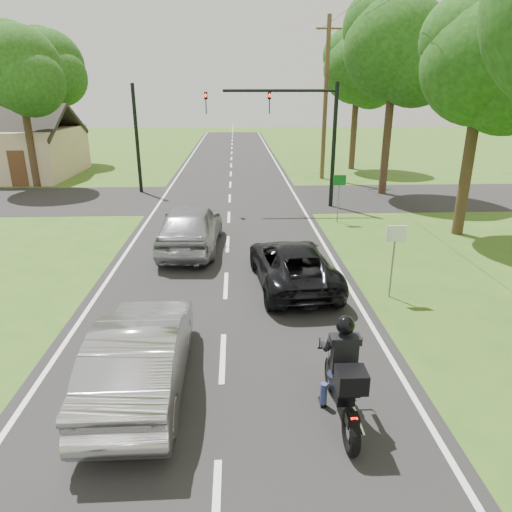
% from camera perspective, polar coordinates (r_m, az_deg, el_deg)
% --- Properties ---
extents(ground, '(140.00, 140.00, 0.00)m').
position_cam_1_polar(ground, '(10.35, -4.18, -12.56)').
color(ground, '#2E5B19').
rests_on(ground, ground).
extents(road, '(8.00, 100.00, 0.01)m').
position_cam_1_polar(road, '(19.55, -3.48, 3.34)').
color(road, black).
rests_on(road, ground).
extents(cross_road, '(60.00, 7.00, 0.01)m').
position_cam_1_polar(cross_road, '(25.36, -3.31, 7.18)').
color(cross_road, black).
rests_on(cross_road, ground).
extents(motorcycle_rider, '(0.67, 2.37, 2.04)m').
position_cam_1_polar(motorcycle_rider, '(8.34, 10.80, -15.16)').
color(motorcycle_rider, black).
rests_on(motorcycle_rider, ground).
extents(dark_suv, '(2.59, 4.88, 1.31)m').
position_cam_1_polar(dark_suv, '(13.74, 4.57, -1.00)').
color(dark_suv, black).
rests_on(dark_suv, road).
extents(silver_sedan, '(1.66, 4.62, 1.52)m').
position_cam_1_polar(silver_sedan, '(9.28, -14.09, -11.74)').
color(silver_sedan, '#A6A6AA').
rests_on(silver_sedan, road).
extents(silver_suv, '(2.32, 5.21, 1.74)m').
position_cam_1_polar(silver_suv, '(16.98, -8.16, 3.70)').
color(silver_suv, '#9B9CA2').
rests_on(silver_suv, road).
extents(traffic_signal, '(6.38, 0.44, 6.00)m').
position_cam_1_polar(traffic_signal, '(22.98, 5.13, 16.25)').
color(traffic_signal, black).
rests_on(traffic_signal, ground).
extents(signal_pole_far, '(0.20, 0.20, 6.00)m').
position_cam_1_polar(signal_pole_far, '(27.43, -14.65, 13.90)').
color(signal_pole_far, black).
rests_on(signal_pole_far, ground).
extents(utility_pole_far, '(1.60, 0.28, 10.00)m').
position_cam_1_polar(utility_pole_far, '(31.30, 8.68, 18.78)').
color(utility_pole_far, brown).
rests_on(utility_pole_far, ground).
extents(sign_white, '(0.55, 0.07, 2.12)m').
position_cam_1_polar(sign_white, '(13.11, 16.97, 1.45)').
color(sign_white, slate).
rests_on(sign_white, ground).
extents(sign_green, '(0.55, 0.07, 2.12)m').
position_cam_1_polar(sign_green, '(20.62, 10.36, 8.49)').
color(sign_green, slate).
rests_on(sign_green, ground).
extents(tree_row_c, '(4.80, 4.65, 8.76)m').
position_cam_1_polar(tree_row_c, '(19.92, 27.36, 19.78)').
color(tree_row_c, '#332316').
rests_on(tree_row_c, ground).
extents(tree_row_d, '(5.76, 5.58, 10.45)m').
position_cam_1_polar(tree_row_d, '(27.03, 17.80, 22.98)').
color(tree_row_d, '#332316').
rests_on(tree_row_d, ground).
extents(tree_row_e, '(5.28, 5.12, 9.61)m').
position_cam_1_polar(tree_row_e, '(35.73, 13.17, 21.42)').
color(tree_row_e, '#332316').
rests_on(tree_row_e, ground).
extents(tree_left_near, '(5.12, 4.96, 9.22)m').
position_cam_1_polar(tree_left_near, '(31.00, -27.19, 19.64)').
color(tree_left_near, '#332316').
rests_on(tree_left_near, ground).
extents(tree_left_far, '(5.76, 5.58, 10.14)m').
position_cam_1_polar(tree_left_far, '(41.01, -24.20, 20.45)').
color(tree_left_far, '#332316').
rests_on(tree_left_far, ground).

